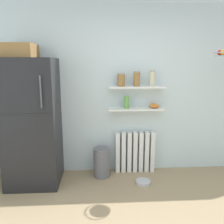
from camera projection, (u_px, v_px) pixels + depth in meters
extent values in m
cube|color=silver|center=(121.00, 90.00, 3.65)|extent=(7.04, 0.10, 2.60)
cube|color=black|center=(32.00, 123.00, 3.28)|extent=(0.72, 0.66, 1.79)
cube|color=#262628|center=(24.00, 114.00, 2.91)|extent=(0.71, 0.01, 0.01)
cylinder|color=#4C4C51|center=(41.00, 92.00, 2.86)|extent=(0.02, 0.02, 0.40)
cube|color=olive|center=(19.00, 51.00, 3.08)|extent=(0.43, 0.47, 0.18)
cube|color=white|center=(118.00, 152.00, 3.72)|extent=(0.06, 0.12, 0.65)
cube|color=white|center=(123.00, 152.00, 3.72)|extent=(0.06, 0.12, 0.65)
cube|color=white|center=(129.00, 152.00, 3.73)|extent=(0.06, 0.12, 0.65)
cube|color=white|center=(135.00, 152.00, 3.73)|extent=(0.06, 0.12, 0.65)
cube|color=white|center=(141.00, 152.00, 3.74)|extent=(0.06, 0.12, 0.65)
cube|color=white|center=(146.00, 152.00, 3.75)|extent=(0.06, 0.12, 0.65)
cube|color=white|center=(152.00, 151.00, 3.75)|extent=(0.06, 0.12, 0.65)
cube|color=white|center=(136.00, 109.00, 3.56)|extent=(0.84, 0.22, 0.02)
cube|color=white|center=(137.00, 87.00, 3.49)|extent=(0.84, 0.22, 0.02)
cylinder|color=olive|center=(121.00, 80.00, 3.46)|extent=(0.12, 0.12, 0.18)
cylinder|color=gray|center=(121.00, 74.00, 3.44)|extent=(0.11, 0.11, 0.02)
cylinder|color=olive|center=(137.00, 79.00, 3.47)|extent=(0.09, 0.09, 0.20)
cylinder|color=gray|center=(137.00, 72.00, 3.45)|extent=(0.09, 0.09, 0.02)
cylinder|color=beige|center=(152.00, 79.00, 3.48)|extent=(0.08, 0.08, 0.21)
cylinder|color=gray|center=(153.00, 71.00, 3.46)|extent=(0.08, 0.08, 0.02)
cylinder|color=#66A84C|center=(126.00, 102.00, 3.53)|extent=(0.08, 0.08, 0.19)
ellipsoid|color=orange|center=(154.00, 106.00, 3.57)|extent=(0.15, 0.15, 0.07)
cylinder|color=slate|center=(102.00, 162.00, 3.58)|extent=(0.25, 0.25, 0.46)
cylinder|color=#B7B7BC|center=(143.00, 182.00, 3.39)|extent=(0.21, 0.21, 0.05)
torus|color=#B2B2B7|center=(224.00, 53.00, 3.14)|extent=(0.29, 0.29, 0.01)
cylinder|color=#A8A8AD|center=(224.00, 56.00, 3.14)|extent=(0.24, 0.24, 0.01)
sphere|color=red|center=(220.00, 53.00, 3.17)|extent=(0.08, 0.08, 0.08)
sphere|color=gold|center=(223.00, 52.00, 3.11)|extent=(0.08, 0.08, 0.08)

